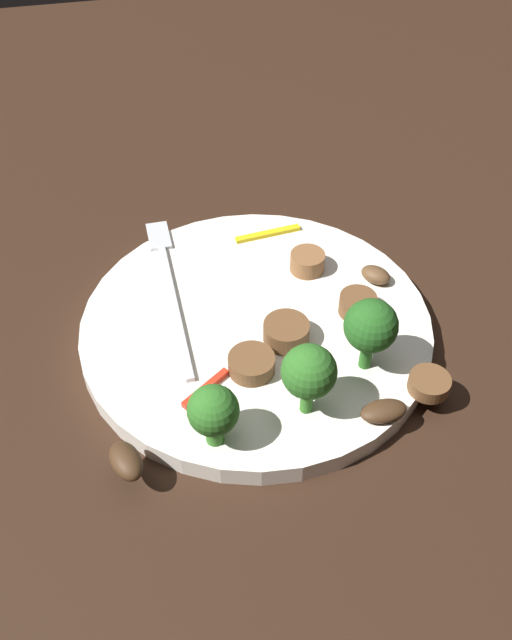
% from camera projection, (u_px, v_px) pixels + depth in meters
% --- Properties ---
extents(ground_plane, '(1.40, 1.40, 0.00)m').
position_uv_depth(ground_plane, '(256.00, 334.00, 0.52)').
color(ground_plane, black).
extents(plate, '(0.26, 0.26, 0.02)m').
position_uv_depth(plate, '(256.00, 327.00, 0.51)').
color(plate, white).
rests_on(plate, ground_plane).
extents(fork, '(0.18, 0.02, 0.00)m').
position_uv_depth(fork, '(169.00, 281.00, 0.54)').
color(fork, silver).
rests_on(fork, plate).
extents(broccoli_floret_0, '(0.03, 0.03, 0.05)m').
position_uv_depth(broccoli_floret_0, '(213.00, 412.00, 0.41)').
color(broccoli_floret_0, '#347525').
rests_on(broccoli_floret_0, plate).
extents(broccoli_floret_1, '(0.04, 0.04, 0.06)m').
position_uv_depth(broccoli_floret_1, '(309.00, 373.00, 0.42)').
color(broccoli_floret_1, '#347525').
rests_on(broccoli_floret_1, plate).
extents(broccoli_floret_2, '(0.04, 0.04, 0.06)m').
position_uv_depth(broccoli_floret_2, '(371.00, 327.00, 0.45)').
color(broccoli_floret_2, '#296420').
rests_on(broccoli_floret_2, plate).
extents(sausage_slice_0, '(0.05, 0.05, 0.01)m').
position_uv_depth(sausage_slice_0, '(252.00, 364.00, 0.47)').
color(sausage_slice_0, brown).
rests_on(sausage_slice_0, plate).
extents(sausage_slice_1, '(0.04, 0.04, 0.01)m').
position_uv_depth(sausage_slice_1, '(429.00, 383.00, 0.46)').
color(sausage_slice_1, brown).
rests_on(sausage_slice_1, plate).
extents(sausage_slice_2, '(0.04, 0.04, 0.02)m').
position_uv_depth(sausage_slice_2, '(286.00, 332.00, 0.49)').
color(sausage_slice_2, brown).
rests_on(sausage_slice_2, plate).
extents(sausage_slice_3, '(0.04, 0.04, 0.02)m').
position_uv_depth(sausage_slice_3, '(307.00, 262.00, 0.54)').
color(sausage_slice_3, brown).
rests_on(sausage_slice_3, plate).
extents(sausage_slice_4, '(0.04, 0.04, 0.02)m').
position_uv_depth(sausage_slice_4, '(358.00, 304.00, 0.51)').
color(sausage_slice_4, brown).
rests_on(sausage_slice_4, plate).
extents(mushroom_0, '(0.03, 0.03, 0.01)m').
position_uv_depth(mushroom_0, '(126.00, 461.00, 0.41)').
color(mushroom_0, '#422B19').
rests_on(mushroom_0, plate).
extents(mushroom_1, '(0.03, 0.03, 0.01)m').
position_uv_depth(mushroom_1, '(376.00, 275.00, 0.53)').
color(mushroom_1, brown).
rests_on(mushroom_1, plate).
extents(mushroom_2, '(0.02, 0.03, 0.01)m').
position_uv_depth(mushroom_2, '(384.00, 411.00, 0.44)').
color(mushroom_2, '#422B19').
rests_on(mushroom_2, plate).
extents(pepper_strip_0, '(0.01, 0.06, 0.00)m').
position_uv_depth(pepper_strip_0, '(268.00, 234.00, 0.58)').
color(pepper_strip_0, yellow).
rests_on(pepper_strip_0, plate).
extents(pepper_strip_1, '(0.03, 0.04, 0.00)m').
position_uv_depth(pepper_strip_1, '(206.00, 388.00, 0.46)').
color(pepper_strip_1, red).
rests_on(pepper_strip_1, plate).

